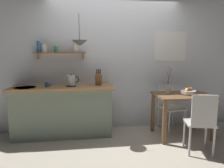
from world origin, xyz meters
TOP-DOWN VIEW (x-y plane):
  - ground_plane at (0.00, 0.00)m, footprint 14.00×14.00m
  - back_wall at (0.20, 0.65)m, footprint 6.80×0.11m
  - kitchen_counter at (-1.00, 0.32)m, footprint 1.83×0.63m
  - wall_shelf at (-1.08, 0.49)m, footprint 0.93×0.20m
  - dining_table at (1.14, -0.02)m, footprint 0.98×0.69m
  - dining_chair_near at (1.10, -0.72)m, footprint 0.48×0.48m
  - dining_chair_far at (1.09, 0.42)m, footprint 0.49×0.50m
  - fruit_bowl at (1.24, -0.04)m, footprint 0.26×0.26m
  - twig_vase at (0.90, 0.06)m, footprint 0.10×0.10m
  - electric_kettle at (-0.83, 0.30)m, footprint 0.26×0.18m
  - knife_block at (-0.34, 0.35)m, footprint 0.11×0.16m
  - coffee_mug_by_sink at (-1.25, 0.27)m, footprint 0.12×0.08m
  - pendant_lamp at (-0.67, 0.16)m, footprint 0.27×0.27m

SIDE VIEW (x-z plane):
  - ground_plane at x=0.00m, z-range 0.00..0.00m
  - kitchen_counter at x=-1.00m, z-range 0.01..0.92m
  - dining_chair_far at x=1.09m, z-range 0.05..0.93m
  - dining_chair_near at x=1.10m, z-range 0.06..0.99m
  - dining_table at x=1.14m, z-range 0.26..1.03m
  - fruit_bowl at x=1.24m, z-range 0.76..0.89m
  - twig_vase at x=0.90m, z-range 0.62..1.12m
  - coffee_mug_by_sink at x=-1.25m, z-range 0.92..1.01m
  - electric_kettle at x=-0.83m, z-range 0.90..1.13m
  - knife_block at x=-0.34m, z-range 0.88..1.19m
  - back_wall at x=0.20m, z-range 0.00..2.70m
  - wall_shelf at x=-1.08m, z-range 1.39..1.73m
  - pendant_lamp at x=-0.67m, z-range 1.40..1.95m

